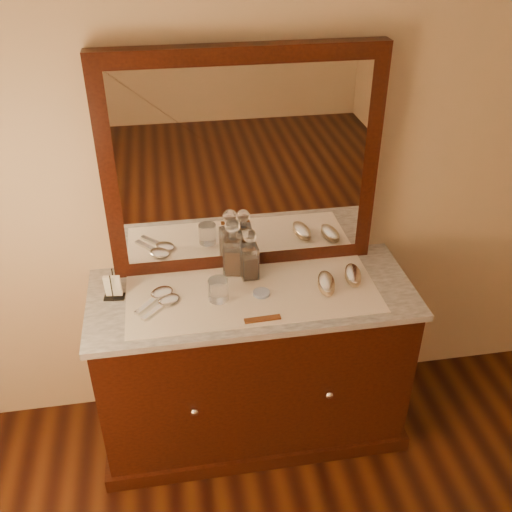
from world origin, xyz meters
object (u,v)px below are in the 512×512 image
Objects in this scene: brush_far at (353,275)px; napkin_rack at (113,287)px; mirror_frame at (243,165)px; decanter_right at (249,259)px; comb at (263,319)px; brush_near at (326,283)px; dresser_cabinet at (253,365)px; pin_dish at (261,293)px; hand_mirror_inner at (166,302)px; decanter_left at (233,252)px; hand_mirror_outer at (159,295)px.

napkin_rack is at bearing 177.69° from brush_far.
decanter_right is (0.01, -0.13, -0.40)m from mirror_frame.
napkin_rack is 0.53× the size of decanter_right.
brush_near is at bearing 26.63° from comb.
comb reaches higher than dresser_cabinet.
hand_mirror_inner is (-0.41, 0.00, 0.00)m from pin_dish.
brush_far is (0.46, 0.22, 0.02)m from comb.
decanter_left reaches higher than hand_mirror_outer.
hand_mirror_inner is at bearing -179.90° from brush_near.
decanter_right is 0.43m from hand_mirror_outer.
napkin_rack is at bearing 154.11° from comb.
dresser_cabinet is 0.59m from hand_mirror_inner.
brush_far is (0.46, -0.10, -0.07)m from decanter_right.
hand_mirror_inner is (-0.38, -0.14, -0.09)m from decanter_right.
decanter_left reaches higher than brush_far.
decanter_right is (0.60, 0.06, 0.05)m from napkin_rack.
mirror_frame is at bearing 140.04° from brush_near.
comb is 0.36m from brush_near.
hand_mirror_outer reaches higher than comb.
pin_dish is 0.42× the size of brush_near.
comb is (0.01, -0.21, 0.45)m from dresser_cabinet.
dresser_cabinet is 0.45m from pin_dish.
pin_dish is (0.04, -0.03, 0.45)m from dresser_cabinet.
decanter_right is 1.47× the size of brush_far.
hand_mirror_outer is at bearing 172.74° from pin_dish.
hand_mirror_outer is at bearing 176.53° from dresser_cabinet.
hand_mirror_outer reaches higher than pin_dish.
napkin_rack is at bearing 170.33° from hand_mirror_outer.
brush_far is at bearing -2.31° from napkin_rack.
hand_mirror_outer reaches higher than dresser_cabinet.
pin_dish is 0.17m from decanter_right.
hand_mirror_inner is (-0.32, -0.19, -0.10)m from decanter_left.
mirror_frame is 4.84× the size of decanter_right.
comb is at bearing -154.10° from brush_far.
brush_far is at bearing 6.14° from pin_dish.
pin_dish is 0.29m from brush_near.
comb is 0.39m from decanter_left.
pin_dish is at bearing -41.71° from dresser_cabinet.
brush_near reaches higher than comb.
brush_near reaches higher than hand_mirror_outer.
mirror_frame reaches higher than brush_far.
mirror_frame is 16.12× the size of pin_dish.
napkin_rack is (-0.60, 0.06, 0.49)m from dresser_cabinet.
hand_mirror_inner is at bearing -148.45° from decanter_left.
brush_near is (0.33, -0.27, -0.47)m from mirror_frame.
decanter_left is 1.65× the size of brush_far.
hand_mirror_outer is at bearing -151.55° from mirror_frame.
comb is 0.90× the size of brush_far.
decanter_right is at bearing 20.58° from hand_mirror_inner.
hand_mirror_inner is at bearing -21.87° from napkin_rack.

